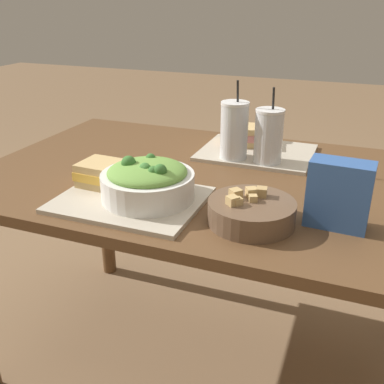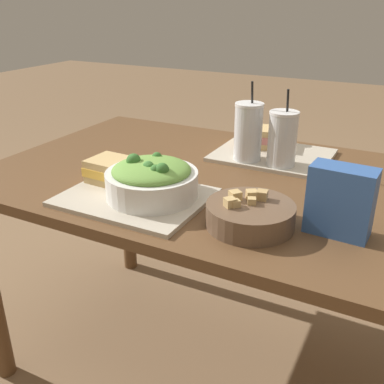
{
  "view_description": "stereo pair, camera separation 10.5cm",
  "coord_description": "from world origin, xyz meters",
  "px_view_note": "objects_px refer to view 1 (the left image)",
  "views": [
    {
      "loc": [
        0.38,
        -1.17,
        1.21
      ],
      "look_at": [
        0.03,
        -0.27,
        0.78
      ],
      "focal_mm": 42.0,
      "sensor_mm": 36.0,
      "label": 1
    },
    {
      "loc": [
        0.48,
        -1.13,
        1.21
      ],
      "look_at": [
        0.03,
        -0.27,
        0.78
      ],
      "focal_mm": 42.0,
      "sensor_mm": 36.0,
      "label": 2
    }
  ],
  "objects_px": {
    "drink_cup_dark": "(234,132)",
    "sandwich_far": "(244,135)",
    "drink_cup_red": "(268,138)",
    "baguette_near": "(136,170)",
    "baguette_far": "(247,132)",
    "soup_bowl": "(251,211)",
    "sandwich_near": "(104,174)",
    "chip_bag": "(339,194)",
    "salad_bowl": "(148,181)"
  },
  "relations": [
    {
      "from": "baguette_near",
      "to": "sandwich_far",
      "type": "xyz_separation_m",
      "value": [
        0.19,
        0.43,
        0.0
      ]
    },
    {
      "from": "salad_bowl",
      "to": "drink_cup_red",
      "type": "xyz_separation_m",
      "value": [
        0.22,
        0.38,
        0.03
      ]
    },
    {
      "from": "salad_bowl",
      "to": "baguette_far",
      "type": "distance_m",
      "value": 0.59
    },
    {
      "from": "salad_bowl",
      "to": "soup_bowl",
      "type": "xyz_separation_m",
      "value": [
        0.27,
        -0.02,
        -0.03
      ]
    },
    {
      "from": "chip_bag",
      "to": "baguette_near",
      "type": "bearing_deg",
      "value": 177.75
    },
    {
      "from": "salad_bowl",
      "to": "sandwich_far",
      "type": "relative_size",
      "value": 1.58
    },
    {
      "from": "baguette_near",
      "to": "chip_bag",
      "type": "bearing_deg",
      "value": -114.62
    },
    {
      "from": "soup_bowl",
      "to": "drink_cup_dark",
      "type": "xyz_separation_m",
      "value": [
        -0.16,
        0.39,
        0.07
      ]
    },
    {
      "from": "soup_bowl",
      "to": "drink_cup_dark",
      "type": "distance_m",
      "value": 0.43
    },
    {
      "from": "soup_bowl",
      "to": "sandwich_near",
      "type": "height_order",
      "value": "same"
    },
    {
      "from": "soup_bowl",
      "to": "sandwich_far",
      "type": "height_order",
      "value": "same"
    },
    {
      "from": "soup_bowl",
      "to": "chip_bag",
      "type": "distance_m",
      "value": 0.2
    },
    {
      "from": "soup_bowl",
      "to": "baguette_near",
      "type": "height_order",
      "value": "soup_bowl"
    },
    {
      "from": "baguette_far",
      "to": "drink_cup_red",
      "type": "xyz_separation_m",
      "value": [
        0.12,
        -0.2,
        0.05
      ]
    },
    {
      "from": "baguette_far",
      "to": "drink_cup_dark",
      "type": "bearing_deg",
      "value": 166.06
    },
    {
      "from": "sandwich_far",
      "to": "drink_cup_dark",
      "type": "relative_size",
      "value": 0.61
    },
    {
      "from": "baguette_near",
      "to": "salad_bowl",
      "type": "bearing_deg",
      "value": -157.59
    },
    {
      "from": "salad_bowl",
      "to": "drink_cup_red",
      "type": "bearing_deg",
      "value": 59.61
    },
    {
      "from": "soup_bowl",
      "to": "chip_bag",
      "type": "bearing_deg",
      "value": 17.14
    },
    {
      "from": "soup_bowl",
      "to": "sandwich_far",
      "type": "distance_m",
      "value": 0.57
    },
    {
      "from": "salad_bowl",
      "to": "soup_bowl",
      "type": "bearing_deg",
      "value": -3.15
    },
    {
      "from": "baguette_near",
      "to": "drink_cup_dark",
      "type": "height_order",
      "value": "drink_cup_dark"
    },
    {
      "from": "sandwich_near",
      "to": "baguette_near",
      "type": "relative_size",
      "value": 0.75
    },
    {
      "from": "chip_bag",
      "to": "sandwich_near",
      "type": "bearing_deg",
      "value": -176.07
    },
    {
      "from": "baguette_near",
      "to": "baguette_far",
      "type": "relative_size",
      "value": 1.02
    },
    {
      "from": "soup_bowl",
      "to": "baguette_far",
      "type": "height_order",
      "value": "soup_bowl"
    },
    {
      "from": "baguette_near",
      "to": "soup_bowl",
      "type": "bearing_deg",
      "value": -126.13
    },
    {
      "from": "drink_cup_dark",
      "to": "drink_cup_red",
      "type": "xyz_separation_m",
      "value": [
        0.11,
        -0.0,
        -0.01
      ]
    },
    {
      "from": "drink_cup_red",
      "to": "baguette_near",
      "type": "bearing_deg",
      "value": -137.07
    },
    {
      "from": "baguette_near",
      "to": "drink_cup_red",
      "type": "relative_size",
      "value": 0.79
    },
    {
      "from": "soup_bowl",
      "to": "baguette_far",
      "type": "bearing_deg",
      "value": 105.74
    },
    {
      "from": "sandwich_near",
      "to": "chip_bag",
      "type": "height_order",
      "value": "chip_bag"
    },
    {
      "from": "baguette_far",
      "to": "drink_cup_red",
      "type": "distance_m",
      "value": 0.24
    },
    {
      "from": "drink_cup_red",
      "to": "chip_bag",
      "type": "distance_m",
      "value": 0.41
    },
    {
      "from": "baguette_far",
      "to": "drink_cup_red",
      "type": "height_order",
      "value": "drink_cup_red"
    },
    {
      "from": "sandwich_far",
      "to": "drink_cup_red",
      "type": "bearing_deg",
      "value": -61.89
    },
    {
      "from": "baguette_near",
      "to": "baguette_far",
      "type": "height_order",
      "value": "same"
    },
    {
      "from": "sandwich_near",
      "to": "baguette_far",
      "type": "xyz_separation_m",
      "value": [
        0.25,
        0.54,
        -0.0
      ]
    },
    {
      "from": "drink_cup_dark",
      "to": "sandwich_far",
      "type": "bearing_deg",
      "value": 92.96
    },
    {
      "from": "sandwich_far",
      "to": "drink_cup_red",
      "type": "xyz_separation_m",
      "value": [
        0.12,
        -0.15,
        0.05
      ]
    },
    {
      "from": "salad_bowl",
      "to": "sandwich_far",
      "type": "bearing_deg",
      "value": 78.76
    },
    {
      "from": "drink_cup_dark",
      "to": "baguette_near",
      "type": "bearing_deg",
      "value": -124.66
    },
    {
      "from": "chip_bag",
      "to": "drink_cup_red",
      "type": "bearing_deg",
      "value": 128.17
    },
    {
      "from": "sandwich_far",
      "to": "salad_bowl",
      "type": "bearing_deg",
      "value": -110.91
    },
    {
      "from": "drink_cup_dark",
      "to": "chip_bag",
      "type": "relative_size",
      "value": 1.56
    },
    {
      "from": "baguette_near",
      "to": "drink_cup_red",
      "type": "bearing_deg",
      "value": -66.1
    },
    {
      "from": "salad_bowl",
      "to": "baguette_far",
      "type": "relative_size",
      "value": 1.32
    },
    {
      "from": "soup_bowl",
      "to": "baguette_far",
      "type": "relative_size",
      "value": 1.14
    },
    {
      "from": "sandwich_near",
      "to": "sandwich_far",
      "type": "height_order",
      "value": "same"
    },
    {
      "from": "soup_bowl",
      "to": "drink_cup_dark",
      "type": "height_order",
      "value": "drink_cup_dark"
    }
  ]
}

